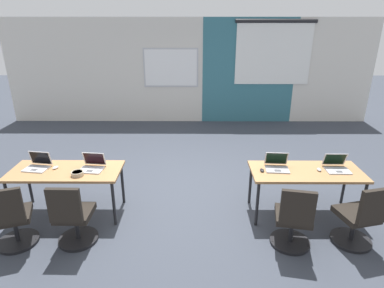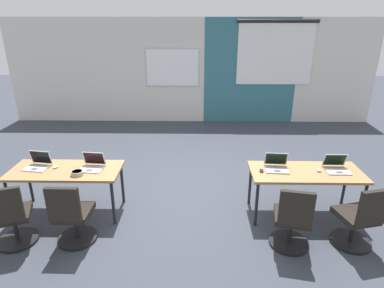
% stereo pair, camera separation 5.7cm
% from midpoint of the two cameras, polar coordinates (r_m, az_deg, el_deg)
% --- Properties ---
extents(ground_plane, '(24.00, 24.00, 0.00)m').
position_cam_midpoint_polar(ground_plane, '(5.60, -0.63, -8.56)').
color(ground_plane, '#383D47').
extents(back_wall_assembly, '(10.00, 0.27, 2.80)m').
position_cam_midpoint_polar(back_wall_assembly, '(9.15, 0.37, 12.67)').
color(back_wall_assembly, silver).
rests_on(back_wall_assembly, ground).
extents(desk_near_left, '(1.60, 0.70, 0.72)m').
position_cam_midpoint_polar(desk_near_left, '(5.12, -20.92, -4.78)').
color(desk_near_left, '#A37547').
rests_on(desk_near_left, ground).
extents(desk_near_right, '(1.60, 0.70, 0.72)m').
position_cam_midpoint_polar(desk_near_right, '(5.02, 19.62, -5.12)').
color(desk_near_right, '#A37547').
rests_on(desk_near_right, ground).
extents(laptop_near_left_end, '(0.37, 0.33, 0.23)m').
position_cam_midpoint_polar(laptop_near_left_end, '(5.30, -25.11, -3.22)').
color(laptop_near_left_end, silver).
rests_on(laptop_near_left_end, desk_near_left).
extents(mouse_near_left_end, '(0.09, 0.11, 0.03)m').
position_cam_midpoint_polar(mouse_near_left_end, '(5.19, -22.51, -3.73)').
color(mouse_near_left_end, silver).
rests_on(mouse_near_left_end, desk_near_left).
extents(chair_near_left_end, '(0.56, 0.61, 0.92)m').
position_cam_midpoint_polar(chair_near_left_end, '(4.82, -28.70, -11.63)').
color(chair_near_left_end, black).
rests_on(chair_near_left_end, ground).
extents(laptop_near_left_inner, '(0.36, 0.33, 0.23)m').
position_cam_midpoint_polar(laptop_near_left_inner, '(4.97, -16.81, -3.61)').
color(laptop_near_left_inner, silver).
rests_on(laptop_near_left_inner, desk_near_left).
extents(chair_near_left_inner, '(0.52, 0.54, 0.92)m').
position_cam_midpoint_polar(chair_near_left_inner, '(4.55, -19.88, -12.16)').
color(chair_near_left_inner, black).
rests_on(chair_near_left_inner, ground).
extents(laptop_near_right_inner, '(0.35, 0.33, 0.23)m').
position_cam_midpoint_polar(laptop_near_right_inner, '(4.91, 14.91, -3.75)').
color(laptop_near_right_inner, '#9E9EA3').
rests_on(laptop_near_right_inner, desk_near_right).
extents(mouse_near_right_inner, '(0.06, 0.10, 0.03)m').
position_cam_midpoint_polar(mouse_near_right_inner, '(4.79, 12.42, -4.57)').
color(mouse_near_right_inner, black).
rests_on(mouse_near_right_inner, desk_near_right).
extents(chair_near_right_inner, '(0.52, 0.57, 0.92)m').
position_cam_midpoint_polar(chair_near_right_inner, '(4.41, 17.49, -13.02)').
color(chair_near_right_inner, black).
rests_on(chair_near_right_inner, ground).
extents(laptop_near_right_end, '(0.33, 0.32, 0.22)m').
position_cam_midpoint_polar(laptop_near_right_end, '(5.16, 24.30, -3.74)').
color(laptop_near_right_end, '#B7B7BC').
rests_on(laptop_near_right_end, desk_near_right).
extents(mouse_near_right_end, '(0.06, 0.10, 0.03)m').
position_cam_midpoint_polar(mouse_near_right_end, '(5.05, 21.66, -4.29)').
color(mouse_near_right_end, '#B2B2B7').
rests_on(mouse_near_right_end, desk_near_right).
extents(chair_near_right_end, '(0.53, 0.58, 0.92)m').
position_cam_midpoint_polar(chair_near_right_end, '(4.75, 27.49, -11.95)').
color(chair_near_right_end, black).
rests_on(chair_near_right_end, ground).
extents(snack_bowl, '(0.18, 0.18, 0.06)m').
position_cam_midpoint_polar(snack_bowl, '(4.85, -19.18, -4.75)').
color(snack_bowl, tan).
rests_on(snack_bowl, desk_near_left).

